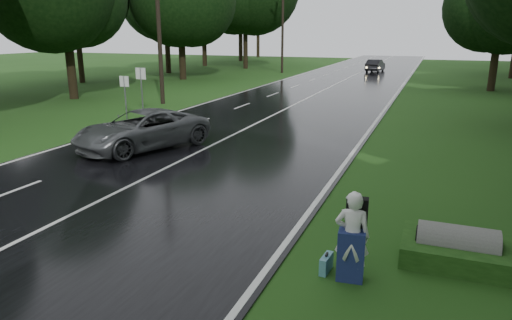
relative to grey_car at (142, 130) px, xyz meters
The scene contains 17 objects.
ground 8.54m from the grey_car, 73.30° to the right, with size 160.00×160.00×0.00m, color #214A16.
road 12.14m from the grey_car, 78.37° to the left, with size 12.00×140.00×0.04m, color black.
lane_center 12.14m from the grey_car, 78.37° to the left, with size 0.12×140.00×0.01m, color silver.
grey_car is the anchor object (origin of this frame).
far_car 42.53m from the grey_car, 84.64° to the left, with size 1.53×4.38×1.44m, color black.
hitchhiker 12.31m from the grey_car, 36.59° to the right, with size 0.71×0.65×1.84m.
suitcase 11.86m from the grey_car, 37.61° to the right, with size 0.14×0.50×0.35m, color teal.
culvert 13.19m from the grey_car, 26.05° to the right, with size 0.80×0.80×1.60m, color slate.
utility_pole_mid 12.67m from the grey_car, 118.64° to the left, with size 1.80×0.28×10.40m, color black, non-canonical shape.
utility_pole_far 37.37m from the grey_car, 99.33° to the left, with size 1.80×0.28×9.47m, color black, non-canonical shape.
road_sign_a 7.22m from the grey_car, 131.57° to the left, with size 0.57×0.10×2.38m, color white, non-canonical shape.
road_sign_b 8.44m from the grey_car, 124.51° to the left, with size 0.65×0.10×2.71m, color white, non-canonical shape.
tree_left_d 17.19m from the grey_car, 141.06° to the left, with size 8.36×8.36×13.06m, color black, non-canonical shape.
tree_left_e 29.14m from the grey_car, 116.72° to the left, with size 8.22×8.22×12.84m, color black, non-canonical shape.
tree_left_f 43.40m from the grey_car, 106.92° to the left, with size 10.78×10.78×16.84m, color black, non-canonical shape.
tree_right_e 30.88m from the grey_car, 60.37° to the left, with size 7.48×7.48×11.69m, color black, non-canonical shape.
tree_right_f 43.44m from the grey_car, 65.09° to the left, with size 9.38×9.38×14.66m, color black, non-canonical shape.
Camera 1 is at (8.67, -7.46, 4.71)m, focal length 32.39 mm.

